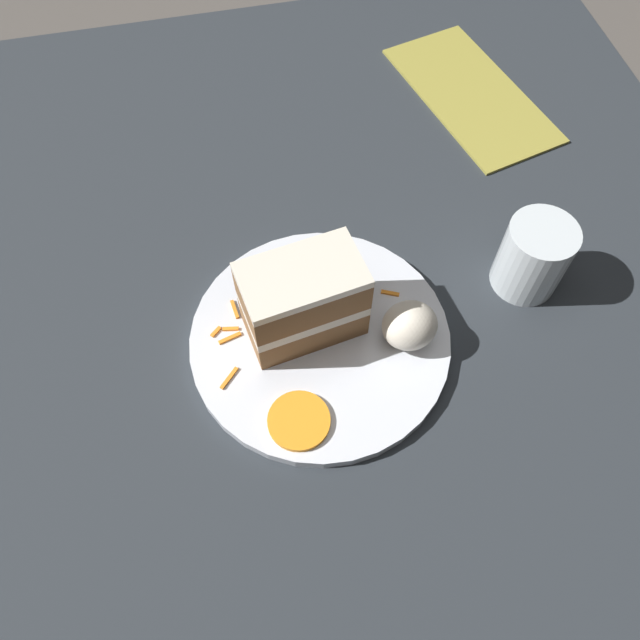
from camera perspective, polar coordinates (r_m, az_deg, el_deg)
ground_plane at (r=0.73m, az=-3.23°, el=-1.80°), size 6.00×6.00×0.00m
dining_table at (r=0.71m, az=-3.29°, el=-1.18°), size 1.16×1.17×0.03m
plate at (r=0.68m, az=0.00°, el=-1.78°), size 0.28×0.28×0.01m
cake_slice at (r=0.64m, az=-1.58°, el=1.84°), size 0.13×0.09×0.10m
cream_dollop at (r=0.66m, az=8.20°, el=-0.50°), size 0.06×0.05×0.05m
orange_garnish at (r=0.63m, az=-1.94°, el=-9.19°), size 0.06×0.06×0.01m
carrot_shreds_scatter at (r=0.69m, az=-3.07°, el=1.05°), size 0.22×0.15×0.00m
drinking_glass at (r=0.74m, az=18.89°, el=4.97°), size 0.08×0.08×0.09m
menu_card at (r=0.97m, az=13.64°, el=19.43°), size 0.20×0.30×0.00m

